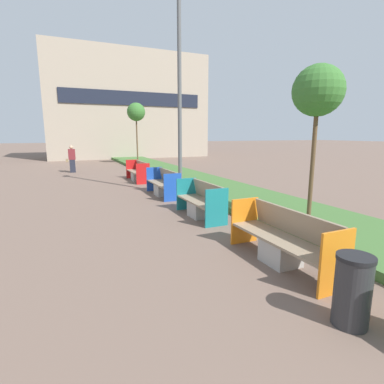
{
  "coord_description": "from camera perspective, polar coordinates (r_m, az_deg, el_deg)",
  "views": [
    {
      "loc": [
        -2.5,
        3.13,
        2.22
      ],
      "look_at": [
        0.9,
        10.79,
        0.6
      ],
      "focal_mm": 28.0,
      "sensor_mm": 36.0,
      "label": 1
    }
  ],
  "objects": [
    {
      "name": "bench_red_frame",
      "position": [
        14.68,
        -10.22,
        3.54
      ],
      "size": [
        0.65,
        2.19,
        0.94
      ],
      "color": "#ADA8A0",
      "rests_on": "ground"
    },
    {
      "name": "sapling_tree_far",
      "position": [
        23.04,
        -10.6,
        14.69
      ],
      "size": [
        1.32,
        1.32,
        4.48
      ],
      "color": "brown",
      "rests_on": "ground"
    },
    {
      "name": "street_lamp_post",
      "position": [
        11.24,
        -2.43,
        23.61
      ],
      "size": [
        0.24,
        0.44,
        8.59
      ],
      "color": "#56595B",
      "rests_on": "ground"
    },
    {
      "name": "pedestrian_walking",
      "position": [
        18.97,
        -21.91,
        5.85
      ],
      "size": [
        0.53,
        0.24,
        1.58
      ],
      "color": "#232633",
      "rests_on": "ground"
    },
    {
      "name": "bench_blue_frame",
      "position": [
        11.02,
        -5.42,
        1.23
      ],
      "size": [
        0.65,
        2.14,
        0.94
      ],
      "color": "#ADA8A0",
      "rests_on": "ground"
    },
    {
      "name": "litter_bin",
      "position": [
        4.11,
        28.24,
        -16.2
      ],
      "size": [
        0.43,
        0.43,
        0.87
      ],
      "color": "#2D2D30",
      "rests_on": "ground"
    },
    {
      "name": "bench_teal_frame",
      "position": [
        8.13,
        1.75,
        -2.27
      ],
      "size": [
        0.65,
        1.93,
        0.94
      ],
      "color": "#ADA8A0",
      "rests_on": "ground"
    },
    {
      "name": "building_backdrop",
      "position": [
        31.27,
        -12.32,
        15.55
      ],
      "size": [
        14.8,
        6.29,
        9.7
      ],
      "color": "tan",
      "rests_on": "ground"
    },
    {
      "name": "planter_grass_strip",
      "position": [
        10.75,
        8.62,
        -0.6
      ],
      "size": [
        2.8,
        120.0,
        0.18
      ],
      "color": "#426B33",
      "rests_on": "ground"
    },
    {
      "name": "sapling_tree_near",
      "position": [
        7.62,
        22.88,
        17.14
      ],
      "size": [
        1.15,
        1.15,
        3.76
      ],
      "color": "brown",
      "rests_on": "ground"
    },
    {
      "name": "bench_orange_frame",
      "position": [
        5.49,
        16.93,
        -9.22
      ],
      "size": [
        0.65,
        2.3,
        0.94
      ],
      "color": "#ADA8A0",
      "rests_on": "ground"
    }
  ]
}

